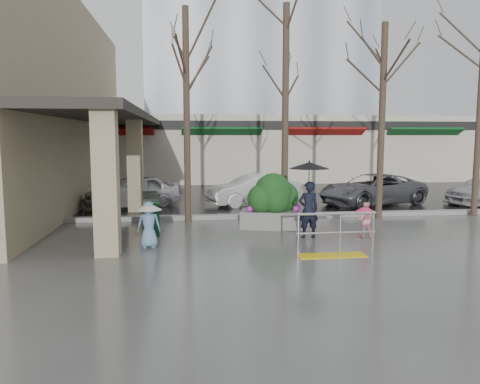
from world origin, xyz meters
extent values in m
plane|color=#51514F|center=(0.00, 0.00, 0.00)|extent=(120.00, 120.00, 0.00)
cube|color=black|center=(0.00, 22.00, 0.01)|extent=(120.00, 36.00, 0.01)
cube|color=gray|center=(0.00, 4.00, 0.07)|extent=(120.00, 0.30, 0.15)
cube|color=tan|center=(-9.00, 8.00, 4.00)|extent=(6.00, 18.00, 8.00)
cube|color=#2D2823|center=(-4.80, 8.00, 3.62)|extent=(2.80, 18.00, 0.25)
cube|color=tan|center=(-3.90, -0.50, 1.75)|extent=(0.55, 0.55, 3.50)
cube|color=tan|center=(-3.90, 6.00, 1.75)|extent=(0.55, 0.55, 3.50)
cube|color=beige|center=(2.00, 18.00, 2.00)|extent=(34.00, 6.00, 4.00)
cube|color=maroon|center=(-6.00, 15.10, 2.85)|extent=(4.50, 1.68, 0.87)
cube|color=#0F4C1E|center=(0.00, 15.10, 2.85)|extent=(4.50, 1.68, 0.87)
cube|color=maroon|center=(6.00, 15.10, 2.85)|extent=(4.50, 1.68, 0.87)
cube|color=#0F4C1E|center=(12.00, 15.10, 2.85)|extent=(4.50, 1.68, 0.87)
cube|color=black|center=(2.00, 15.10, 3.40)|extent=(34.00, 0.35, 0.50)
cube|color=#8C99A8|center=(4.00, 30.00, 12.50)|extent=(18.00, 12.00, 25.00)
cube|color=yellow|center=(1.30, -1.20, 0.01)|extent=(1.60, 0.50, 0.02)
cylinder|color=silver|center=(0.50, -1.20, 0.50)|extent=(0.05, 0.05, 1.00)
cylinder|color=silver|center=(1.50, -1.20, 0.50)|extent=(0.05, 0.05, 1.00)
cylinder|color=silver|center=(2.30, -1.20, 0.50)|extent=(0.05, 0.05, 1.00)
cylinder|color=silver|center=(1.40, -1.20, 1.00)|extent=(1.90, 0.06, 0.06)
cylinder|color=silver|center=(1.40, -1.20, 0.55)|extent=(1.90, 0.04, 0.04)
cylinder|color=#382B21|center=(-2.00, 3.60, 3.40)|extent=(0.22, 0.22, 6.80)
cylinder|color=#382B21|center=(1.20, 3.60, 3.50)|extent=(0.22, 0.22, 7.00)
cylinder|color=#382B21|center=(4.50, 3.60, 3.25)|extent=(0.22, 0.22, 6.50)
cylinder|color=#382B21|center=(8.00, 3.60, 3.60)|extent=(0.22, 0.22, 7.20)
imported|color=black|center=(1.27, 0.78, 0.78)|extent=(0.60, 0.42, 1.57)
cylinder|color=black|center=(1.27, 0.78, 1.59)|extent=(0.02, 0.02, 0.99)
cone|color=black|center=(1.27, 0.78, 2.00)|extent=(1.11, 1.11, 0.18)
sphere|color=black|center=(1.27, 0.78, 2.11)|extent=(0.05, 0.05, 0.05)
imported|color=pink|center=(2.83, 0.65, 0.49)|extent=(0.55, 0.47, 0.98)
cylinder|color=black|center=(2.83, 0.65, 0.67)|extent=(0.02, 0.02, 0.43)
cone|color=#FF2875|center=(2.83, 0.65, 0.80)|extent=(0.57, 0.57, 0.18)
sphere|color=black|center=(2.83, 0.65, 0.91)|extent=(0.05, 0.05, 0.05)
imported|color=#6792B8|center=(-3.00, 0.16, 0.59)|extent=(0.60, 0.41, 1.17)
cylinder|color=black|center=(-3.00, 0.16, 0.86)|extent=(0.02, 0.02, 0.55)
cone|color=silver|center=(-3.00, 0.16, 1.04)|extent=(0.67, 0.67, 0.18)
sphere|color=black|center=(-3.00, 0.16, 1.15)|extent=(0.05, 0.05, 0.05)
cube|color=gray|center=(0.57, 2.29, 0.27)|extent=(2.09, 1.39, 0.53)
ellipsoid|color=#154317|center=(0.57, 2.29, 1.06)|extent=(1.17, 1.06, 1.23)
sphere|color=#154317|center=(0.19, 2.18, 0.91)|extent=(0.84, 0.84, 0.84)
sphere|color=#154317|center=(0.94, 2.45, 0.93)|extent=(0.89, 0.89, 0.89)
cube|color=#0C3413|center=(-3.02, 1.54, 0.50)|extent=(0.45, 0.45, 0.99)
cube|color=black|center=(-3.02, 1.54, 1.04)|extent=(0.47, 0.47, 0.07)
cube|color=black|center=(-3.07, 2.03, 0.50)|extent=(0.45, 0.45, 0.99)
cube|color=black|center=(-3.07, 2.03, 1.04)|extent=(0.47, 0.47, 0.07)
cube|color=#0B331D|center=(-3.12, 2.53, 0.50)|extent=(0.45, 0.45, 0.99)
cube|color=black|center=(-3.12, 2.53, 1.04)|extent=(0.47, 0.47, 0.07)
cube|color=black|center=(-3.17, 3.02, 0.50)|extent=(0.45, 0.45, 0.99)
cube|color=black|center=(-3.17, 3.02, 1.04)|extent=(0.47, 0.47, 0.07)
imported|color=silver|center=(-4.15, 6.99, 0.63)|extent=(3.97, 3.02, 1.26)
imported|color=white|center=(0.70, 7.05, 0.63)|extent=(4.05, 2.38, 1.26)
imported|color=#595C61|center=(5.47, 6.55, 0.63)|extent=(4.97, 3.51, 1.26)
camera|label=1|loc=(-2.08, -11.56, 2.79)|focal=35.00mm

